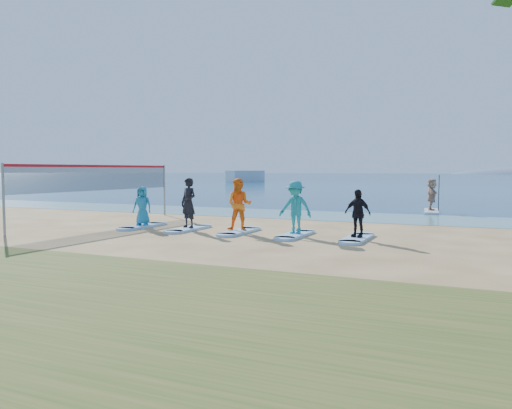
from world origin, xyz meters
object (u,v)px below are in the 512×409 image
at_px(volleyball_net, 99,178).
at_px(surfboard_1, 189,229).
at_px(paddleboarder, 432,195).
at_px(surfboard_2, 239,232).
at_px(student_3, 295,207).
at_px(student_2, 239,205).
at_px(surfboard_3, 295,235).
at_px(boat_offshore_a, 245,182).
at_px(surfboard_0, 143,226).
at_px(student_0, 142,206).
at_px(paddleboard, 431,211).
at_px(surfboard_4, 357,238).
at_px(student_1, 189,203).
at_px(student_4, 357,213).

distance_m(volleyball_net, surfboard_1, 4.97).
bearing_deg(paddleboarder, surfboard_2, 152.62).
bearing_deg(student_3, student_2, -175.87).
relative_size(surfboard_2, surfboard_3, 1.00).
bearing_deg(boat_offshore_a, surfboard_0, -43.80).
relative_size(student_2, student_3, 1.03).
bearing_deg(student_3, surfboard_2, -175.87).
distance_m(student_0, surfboard_3, 6.44).
bearing_deg(paddleboarder, student_0, 138.11).
height_order(paddleboard, surfboard_1, paddleboard).
xyz_separation_m(surfboard_2, student_3, (2.13, 0.00, 0.95)).
bearing_deg(student_2, surfboard_4, -14.39).
distance_m(boat_offshore_a, surfboard_1, 76.06).
bearing_deg(student_1, paddleboard, 72.57).
distance_m(surfboard_2, student_4, 4.34).
bearing_deg(student_3, boat_offshore_a, 120.89).
bearing_deg(student_0, surfboard_1, -13.94).
bearing_deg(surfboard_4, student_3, 180.00).
xyz_separation_m(student_1, student_3, (4.26, 0.00, -0.04)).
bearing_deg(surfboard_2, surfboard_0, 180.00).
relative_size(surfboard_1, surfboard_2, 1.00).
distance_m(paddleboard, paddleboarder, 0.89).
distance_m(paddleboarder, student_2, 13.15).
height_order(student_3, student_4, student_3).
bearing_deg(surfboard_1, student_4, 0.00).
distance_m(paddleboarder, boat_offshore_a, 69.26).
xyz_separation_m(surfboard_0, surfboard_4, (8.52, 0.00, 0.00)).
bearing_deg(paddleboarder, student_3, 161.58).
relative_size(paddleboard, student_2, 1.61).
bearing_deg(student_0, student_2, -13.94).
height_order(volleyball_net, student_1, volleyball_net).
xyz_separation_m(paddleboarder, surfboard_2, (-5.52, -11.94, -0.91)).
xyz_separation_m(paddleboarder, student_2, (-5.52, -11.94, 0.07)).
bearing_deg(surfboard_3, student_1, 180.00).
xyz_separation_m(paddleboarder, surfboard_0, (-9.77, -11.94, -0.91)).
xyz_separation_m(student_2, surfboard_3, (2.13, 0.00, -0.98)).
height_order(volleyball_net, surfboard_3, volleyball_net).
xyz_separation_m(surfboard_3, surfboard_4, (2.13, 0.00, 0.00)).
xyz_separation_m(student_3, student_4, (2.13, 0.00, -0.13)).
height_order(student_2, surfboard_4, student_2).
height_order(surfboard_0, surfboard_4, same).
bearing_deg(paddleboard, surfboard_3, -111.41).
bearing_deg(student_0, surfboard_0, -13.94).
xyz_separation_m(boat_offshore_a, student_1, (30.80, -69.54, 1.03)).
xyz_separation_m(paddleboard, student_4, (-1.26, -11.94, 0.80)).
distance_m(surfboard_2, student_3, 2.33).
xyz_separation_m(paddleboarder, surfboard_4, (-1.26, -11.94, -0.91)).
height_order(student_1, student_2, student_1).
bearing_deg(student_4, paddleboarder, 99.13).
distance_m(student_0, student_1, 2.14).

